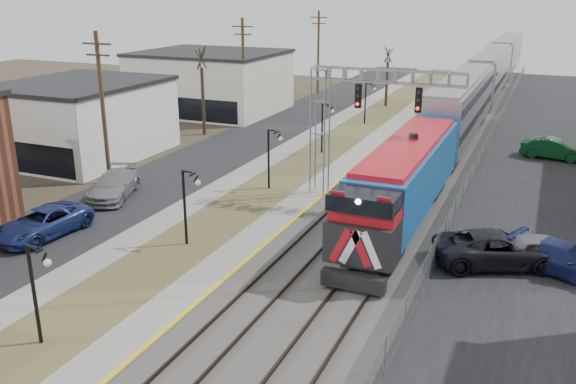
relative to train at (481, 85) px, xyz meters
The scene contains 21 objects.
street_west 30.81m from the train, 123.66° to the right, with size 7.00×120.00×0.04m, color black.
sidewalk 28.57m from the train, 116.09° to the right, with size 2.00×120.00×0.08m, color gray.
grass_median 27.39m from the train, 110.41° to the right, with size 4.00×120.00×0.06m, color brown.
platform 26.49m from the train, 104.28° to the right, with size 2.00×120.00×0.24m, color gray.
ballast_bed 25.73m from the train, 93.36° to the right, with size 8.00×120.00×0.20m, color #595651.
platform_edge 26.28m from the train, 102.41° to the right, with size 0.24×120.00×0.01m, color gold.
track_near 25.91m from the train, 97.81° to the right, with size 1.58×120.00×0.15m.
track_far 25.67m from the train, 90.00° to the right, with size 1.58×120.00×0.15m.
train is the anchor object (origin of this frame).
signal_gantry 32.93m from the train, 97.49° to the right, with size 9.00×1.07×8.15m.
lampposts 43.31m from the train, 102.67° to the right, with size 0.14×62.14×4.00m.
utility_poles 40.83m from the train, 119.37° to the right, with size 0.28×80.28×10.00m.
fence 25.76m from the train, 83.96° to the right, with size 0.04×120.00×1.60m, color gray.
buildings_west 44.97m from the train, 126.11° to the right, with size 14.00×67.00×7.00m.
bare_trees 28.24m from the train, 130.04° to the right, with size 12.30×42.30×5.95m.
car_lot_c 39.27m from the train, 82.17° to the right, with size 2.73×5.92×1.65m, color black.
car_lot_d 39.59m from the train, 77.94° to the right, with size 2.05×5.05×1.46m, color navy.
car_lot_e 38.90m from the train, 79.06° to the right, with size 1.85×4.60×1.57m, color slate.
car_lot_f 18.90m from the train, 66.36° to the right, with size 1.66×4.77×1.57m, color #0D411D.
car_street_a 47.77m from the train, 110.90° to the right, with size 2.51×5.43×1.51m, color navy.
car_street_b 41.93m from the train, 115.00° to the right, with size 2.19×5.38×1.56m, color gray.
Camera 1 is at (12.16, -6.42, 12.50)m, focal length 38.00 mm.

